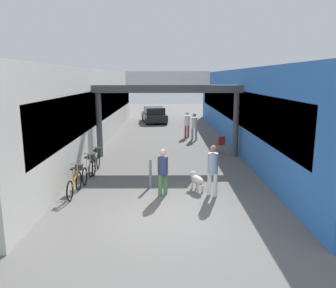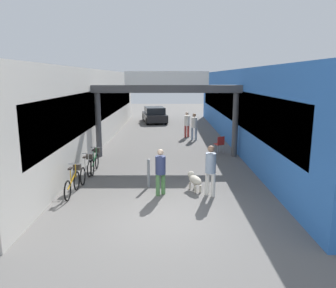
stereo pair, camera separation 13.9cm
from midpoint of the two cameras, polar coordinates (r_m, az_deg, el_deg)
ground_plane at (r=9.42m, az=-0.28°, el=-12.63°), size 80.00×80.00×0.00m
storefront_left at (r=20.32m, az=-14.94°, el=6.30°), size 3.00×26.00×4.27m
storefront_right at (r=20.32m, az=14.27°, el=6.33°), size 3.00×26.00×4.27m
arcade_sign_gateway at (r=15.85m, az=-0.33°, el=8.21°), size 7.40×0.47×4.13m
pedestrian_with_dog at (r=10.80m, az=7.45°, el=-4.04°), size 0.48×0.48×1.70m
pedestrian_companion at (r=10.81m, az=-1.28°, el=-4.43°), size 0.48×0.48×1.56m
pedestrian_carrying_crate at (r=21.34m, az=3.15°, el=3.69°), size 0.48×0.48×1.66m
pedestrian_elderly_walking at (r=20.41m, az=4.41°, el=3.34°), size 0.41×0.41×1.68m
dog_on_leash at (r=11.46m, az=4.62°, el=-6.15°), size 0.57×0.87×0.61m
bicycle_orange_nearest at (r=11.44m, az=-16.19°, el=-6.33°), size 0.46×1.69×0.98m
bicycle_silver_second at (r=12.86m, az=-14.00°, el=-4.24°), size 0.46×1.69×0.98m
bicycle_green_third at (r=13.94m, az=-12.65°, el=-2.95°), size 0.46×1.69×0.98m
bollard_post_metal at (r=11.71m, az=-3.42°, el=-5.02°), size 0.10×0.10×1.03m
cafe_chair_red_nearer at (r=17.03m, az=8.90°, el=0.17°), size 0.53×0.53×0.89m
parked_car_black at (r=28.57m, az=-2.58°, el=5.08°), size 2.42×4.24×1.33m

